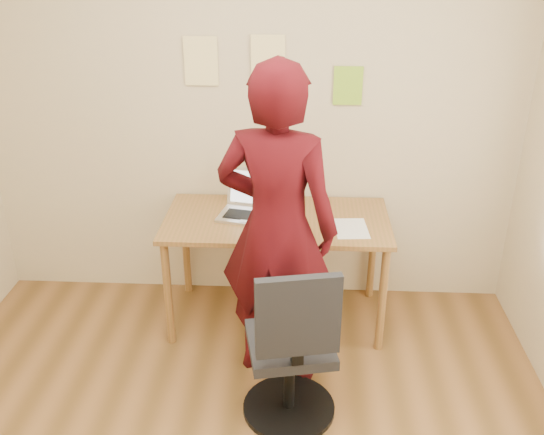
# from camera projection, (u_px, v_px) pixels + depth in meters

# --- Properties ---
(room) EXTENTS (3.58, 3.58, 2.78)m
(room) POSITION_uv_depth(u_px,v_px,m) (210.00, 229.00, 2.27)
(room) COLOR brown
(room) RESTS_ON ground
(desk) EXTENTS (1.40, 0.70, 0.74)m
(desk) POSITION_uv_depth(u_px,v_px,m) (277.00, 231.00, 3.81)
(desk) COLOR olive
(desk) RESTS_ON ground
(laptop) EXTENTS (0.41, 0.38, 0.26)m
(laptop) POSITION_uv_depth(u_px,v_px,m) (250.00, 206.00, 3.81)
(laptop) COLOR silver
(laptop) RESTS_ON desk
(paper_sheet) EXTENTS (0.21, 0.29, 0.00)m
(paper_sheet) POSITION_uv_depth(u_px,v_px,m) (351.00, 228.00, 3.64)
(paper_sheet) COLOR white
(paper_sheet) RESTS_ON desk
(phone) EXTENTS (0.12, 0.14, 0.01)m
(phone) POSITION_uv_depth(u_px,v_px,m) (296.00, 233.00, 3.57)
(phone) COLOR black
(phone) RESTS_ON desk
(wall_note_left) EXTENTS (0.21, 0.00, 0.30)m
(wall_note_left) POSITION_uv_depth(u_px,v_px,m) (201.00, 61.00, 3.73)
(wall_note_left) COLOR #FEE898
(wall_note_left) RESTS_ON room
(wall_note_mid) EXTENTS (0.21, 0.00, 0.30)m
(wall_note_mid) POSITION_uv_depth(u_px,v_px,m) (268.00, 60.00, 3.71)
(wall_note_mid) COLOR #FEE898
(wall_note_mid) RESTS_ON room
(wall_note_right) EXTENTS (0.18, 0.00, 0.24)m
(wall_note_right) POSITION_uv_depth(u_px,v_px,m) (348.00, 86.00, 3.75)
(wall_note_right) COLOR #8BC22B
(wall_note_right) RESTS_ON room
(office_chair) EXTENTS (0.50, 0.51, 0.96)m
(office_chair) POSITION_uv_depth(u_px,v_px,m) (292.00, 356.00, 3.07)
(office_chair) COLOR black
(office_chair) RESTS_ON ground
(person) EXTENTS (0.75, 0.58, 1.83)m
(person) POSITION_uv_depth(u_px,v_px,m) (277.00, 229.00, 3.24)
(person) COLOR #3E080D
(person) RESTS_ON ground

